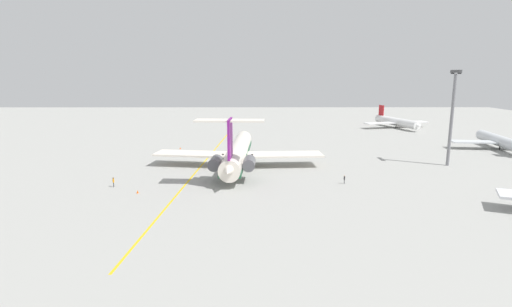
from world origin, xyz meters
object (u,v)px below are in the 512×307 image
(ground_crew_near_nose, at_px, (344,178))
(airliner_mid_left, at_px, (499,141))
(ground_crew_near_tail, at_px, (113,181))
(light_mast, at_px, (452,113))
(safety_cone_wingtip, at_px, (138,192))
(safety_cone_nose, at_px, (180,148))
(main_jetliner, at_px, (237,152))
(airliner_far_left, at_px, (397,122))

(ground_crew_near_nose, bearing_deg, airliner_mid_left, 39.42)
(ground_crew_near_tail, distance_m, light_mast, 72.06)
(ground_crew_near_nose, bearing_deg, ground_crew_near_tail, -173.12)
(airliner_mid_left, relative_size, safety_cone_wingtip, 47.60)
(ground_crew_near_tail, bearing_deg, safety_cone_nose, -107.61)
(main_jetliner, relative_size, airliner_mid_left, 1.63)
(main_jetliner, bearing_deg, airliner_far_left, -38.90)
(ground_crew_near_tail, height_order, light_mast, light_mast)
(safety_cone_nose, bearing_deg, safety_cone_wingtip, 0.28)
(ground_crew_near_tail, bearing_deg, ground_crew_near_nose, 173.00)
(safety_cone_nose, distance_m, safety_cone_wingtip, 41.68)
(ground_crew_near_nose, bearing_deg, safety_cone_wingtip, -166.71)
(airliner_mid_left, distance_m, safety_cone_wingtip, 96.73)
(airliner_mid_left, bearing_deg, safety_cone_wingtip, 122.31)
(main_jetliner, distance_m, light_mast, 47.97)
(airliner_far_left, bearing_deg, main_jetliner, -56.64)
(main_jetliner, distance_m, safety_cone_wingtip, 25.57)
(airliner_far_left, xyz_separation_m, safety_cone_wingtip, (85.51, -74.90, -2.05))
(ground_crew_near_nose, relative_size, safety_cone_wingtip, 3.04)
(ground_crew_near_nose, height_order, ground_crew_near_tail, ground_crew_near_tail)
(ground_crew_near_nose, relative_size, ground_crew_near_tail, 0.92)
(airliner_far_left, distance_m, ground_crew_near_nose, 88.15)
(ground_crew_near_nose, distance_m, safety_cone_wingtip, 37.47)
(main_jetliner, bearing_deg, safety_cone_wingtip, 142.05)
(main_jetliner, height_order, ground_crew_near_tail, main_jetliner)
(airliner_far_left, distance_m, light_mast, 65.86)
(main_jetliner, relative_size, safety_cone_nose, 77.62)
(safety_cone_wingtip, distance_m, light_mast, 68.11)
(airliner_mid_left, bearing_deg, ground_crew_near_tail, 118.94)
(main_jetliner, xyz_separation_m, safety_cone_nose, (-22.38, -16.67, -3.12))
(ground_crew_near_tail, bearing_deg, airliner_far_left, -144.26)
(main_jetliner, bearing_deg, airliner_mid_left, -70.09)
(safety_cone_wingtip, bearing_deg, main_jetliner, 139.52)
(safety_cone_wingtip, xyz_separation_m, light_mast, (-21.30, 63.67, 11.45))
(ground_crew_near_nose, distance_m, safety_cone_nose, 51.60)
(airliner_mid_left, xyz_separation_m, safety_cone_wingtip, (41.49, -87.35, -2.03))
(safety_cone_nose, xyz_separation_m, safety_cone_wingtip, (41.68, 0.20, 0.00))
(safety_cone_nose, height_order, light_mast, light_mast)
(main_jetliner, height_order, airliner_mid_left, main_jetliner)
(safety_cone_wingtip, bearing_deg, ground_crew_near_tail, -125.76)
(main_jetliner, xyz_separation_m, ground_crew_near_tail, (15.37, -21.93, -2.25))
(main_jetliner, relative_size, airliner_far_left, 1.63)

